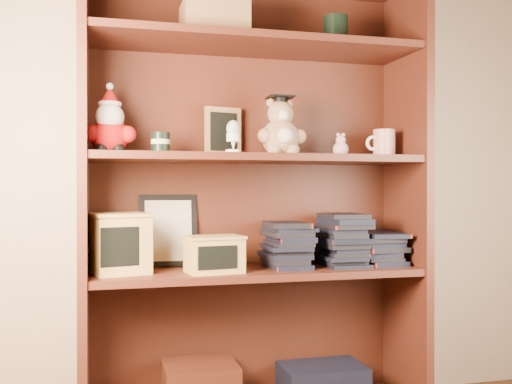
# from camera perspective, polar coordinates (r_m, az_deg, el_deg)

# --- Properties ---
(bookcase) EXTENTS (1.20, 0.35, 1.60)m
(bookcase) POSITION_cam_1_polar(r_m,az_deg,el_deg) (2.15, -0.41, -1.09)
(bookcase) COLOR #4D2216
(bookcase) RESTS_ON ground
(shelf_lower) EXTENTS (1.14, 0.33, 0.02)m
(shelf_lower) POSITION_cam_1_polar(r_m,az_deg,el_deg) (2.13, 0.00, -7.63)
(shelf_lower) COLOR #4D2216
(shelf_lower) RESTS_ON ground
(shelf_upper) EXTENTS (1.14, 0.33, 0.02)m
(shelf_upper) POSITION_cam_1_polar(r_m,az_deg,el_deg) (2.11, 0.00, 3.20)
(shelf_upper) COLOR #4D2216
(shelf_upper) RESTS_ON ground
(santa_plush) EXTENTS (0.17, 0.12, 0.24)m
(santa_plush) POSITION_cam_1_polar(r_m,az_deg,el_deg) (2.04, -13.74, 6.09)
(santa_plush) COLOR #A50F0F
(santa_plush) RESTS_ON shelf_upper
(teachers_tin) EXTENTS (0.06, 0.06, 0.07)m
(teachers_tin) POSITION_cam_1_polar(r_m,az_deg,el_deg) (2.05, -9.08, 4.63)
(teachers_tin) COLOR black
(teachers_tin) RESTS_ON shelf_upper
(chalkboard_plaque) EXTENTS (0.14, 0.09, 0.18)m
(chalkboard_plaque) POSITION_cam_1_polar(r_m,az_deg,el_deg) (2.21, -3.16, 5.66)
(chalkboard_plaque) COLOR #9E7547
(chalkboard_plaque) RESTS_ON shelf_upper
(egg_cup) EXTENTS (0.05, 0.05, 0.11)m
(egg_cup) POSITION_cam_1_polar(r_m,az_deg,el_deg) (2.02, -2.18, 5.39)
(egg_cup) COLOR white
(egg_cup) RESTS_ON shelf_upper
(grad_teddy_bear) EXTENTS (0.18, 0.15, 0.22)m
(grad_teddy_bear) POSITION_cam_1_polar(r_m,az_deg,el_deg) (2.13, 2.40, 5.72)
(grad_teddy_bear) COLOR #A78258
(grad_teddy_bear) RESTS_ON shelf_upper
(pink_figurine) EXTENTS (0.06, 0.06, 0.09)m
(pink_figurine) POSITION_cam_1_polar(r_m,az_deg,el_deg) (2.21, 8.07, 4.25)
(pink_figurine) COLOR #CCA19D
(pink_figurine) RESTS_ON shelf_upper
(teacher_mug) EXTENTS (0.11, 0.08, 0.10)m
(teacher_mug) POSITION_cam_1_polar(r_m,az_deg,el_deg) (2.29, 12.05, 4.56)
(teacher_mug) COLOR silver
(teacher_mug) RESTS_ON shelf_upper
(certificate_frame) EXTENTS (0.21, 0.05, 0.26)m
(certificate_frame) POSITION_cam_1_polar(r_m,az_deg,el_deg) (2.19, -8.36, -3.64)
(certificate_frame) COLOR black
(certificate_frame) RESTS_ON shelf_lower
(treats_box) EXTENTS (0.22, 0.22, 0.20)m
(treats_box) POSITION_cam_1_polar(r_m,az_deg,el_deg) (2.05, -12.90, -4.73)
(treats_box) COLOR #D6AD58
(treats_box) RESTS_ON shelf_lower
(pencils_box) EXTENTS (0.21, 0.16, 0.12)m
(pencils_box) POSITION_cam_1_polar(r_m,az_deg,el_deg) (2.02, -4.00, -5.91)
(pencils_box) COLOR #D6AD58
(pencils_box) RESTS_ON shelf_lower
(book_stack_left) EXTENTS (0.14, 0.20, 0.16)m
(book_stack_left) POSITION_cam_1_polar(r_m,az_deg,el_deg) (2.15, 3.06, -5.07)
(book_stack_left) COLOR black
(book_stack_left) RESTS_ON shelf_lower
(book_stack_mid) EXTENTS (0.14, 0.20, 0.19)m
(book_stack_mid) POSITION_cam_1_polar(r_m,az_deg,el_deg) (2.22, 8.10, -4.49)
(book_stack_mid) COLOR black
(book_stack_mid) RESTS_ON shelf_lower
(book_stack_right) EXTENTS (0.14, 0.20, 0.11)m
(book_stack_right) POSITION_cam_1_polar(r_m,az_deg,el_deg) (2.28, 11.57, -5.36)
(book_stack_right) COLOR black
(book_stack_right) RESTS_ON shelf_lower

